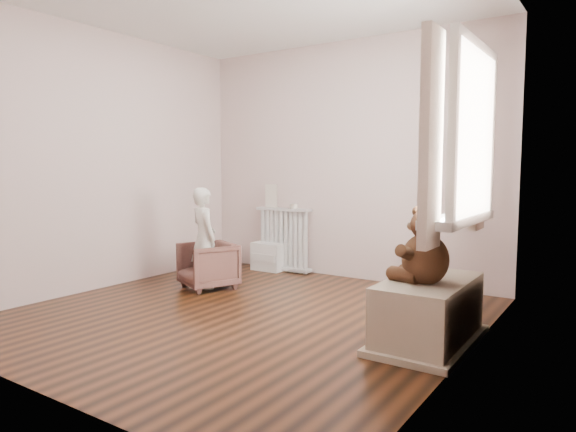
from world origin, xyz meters
The scene contains 18 objects.
floor centered at (0.00, 0.00, 0.00)m, with size 3.60×3.60×0.01m, color black.
back_wall centered at (0.00, 1.80, 1.30)m, with size 3.60×0.02×2.60m, color beige.
front_wall centered at (0.00, -1.80, 1.30)m, with size 3.60×0.02×2.60m, color beige.
left_wall centered at (-1.80, 0.00, 1.30)m, with size 0.02×3.60×2.60m, color beige.
right_wall centered at (1.80, 0.00, 1.30)m, with size 0.02×3.60×2.60m, color beige.
window centered at (1.76, 0.30, 1.45)m, with size 0.03×0.90×1.10m, color white.
window_sill centered at (1.67, 0.30, 0.87)m, with size 0.22×1.10×0.06m, color silver.
curtain_left centered at (1.65, -0.27, 1.39)m, with size 0.06×0.26×1.30m, color beige.
curtain_right centered at (1.65, 0.87, 1.39)m, with size 0.06×0.26×1.30m, color beige.
radiator centered at (-0.73, 1.68, 0.39)m, with size 0.71×0.13×0.75m, color silver.
paper_doll centered at (-0.91, 1.68, 0.89)m, with size 0.17×0.01×0.28m, color beige.
tin_a centered at (-0.59, 1.68, 0.78)m, with size 0.10×0.10×0.06m, color #A59E8C.
toy_vanity centered at (-0.91, 1.65, 0.28)m, with size 0.39×0.28×0.61m, color silver.
armchair centered at (-0.88, 0.53, 0.23)m, with size 0.50×0.52×0.47m, color #543129.
child centered at (-0.88, 0.48, 0.52)m, with size 0.37×0.24×1.01m, color silver.
toy_bench centered at (1.52, 0.16, 0.20)m, with size 0.51×0.96×0.45m, color #BEAF93.
teddy_bear centered at (1.52, 0.05, 0.67)m, with size 0.41×0.32×0.51m, color #311B0E, non-canonical shape.
plush_cat centered at (1.66, 0.63, 1.00)m, with size 0.16×0.27×0.22m, color slate, non-canonical shape.
Camera 1 is at (2.65, -3.28, 1.22)m, focal length 32.00 mm.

